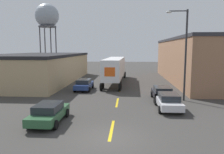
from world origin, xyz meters
TOP-DOWN VIEW (x-y plane):
  - ground_plane at (0.00, 0.00)m, footprint 160.00×160.00m
  - road_centerline at (0.00, 9.01)m, footprint 0.20×19.05m
  - warehouse_left at (-13.96, 22.70)m, footprint 12.36×23.88m
  - warehouse_right at (14.41, 24.40)m, footprint 13.26×26.65m
  - semi_truck at (-0.95, 22.12)m, footprint 3.21×15.95m
  - parked_car_left_near at (-4.74, 2.51)m, footprint 2.10×4.51m
  - parked_car_right_mid at (4.74, 10.40)m, footprint 2.10×4.51m
  - parked_car_right_near at (4.74, 6.82)m, footprint 2.10×4.51m
  - parked_car_left_far at (-4.74, 15.47)m, footprint 2.10×4.51m
  - water_tower at (-19.17, 41.67)m, footprint 5.85×5.85m
  - street_lamp at (6.79, 10.38)m, footprint 2.22×0.32m

SIDE VIEW (x-z plane):
  - ground_plane at x=0.00m, z-range 0.00..0.00m
  - road_centerline at x=0.00m, z-range 0.00..0.01m
  - parked_car_left_near at x=-4.74m, z-range 0.04..1.50m
  - parked_car_right_mid at x=4.74m, z-range 0.04..1.50m
  - parked_car_right_near at x=4.74m, z-range 0.04..1.50m
  - parked_car_left_far at x=-4.74m, z-range 0.04..1.50m
  - warehouse_left at x=-13.96m, z-range 0.00..4.61m
  - semi_truck at x=-0.95m, z-range 0.43..4.44m
  - warehouse_right at x=14.41m, z-range 0.00..7.18m
  - street_lamp at x=6.79m, z-range 0.63..10.02m
  - water_tower at x=-19.17m, z-range 5.15..21.72m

